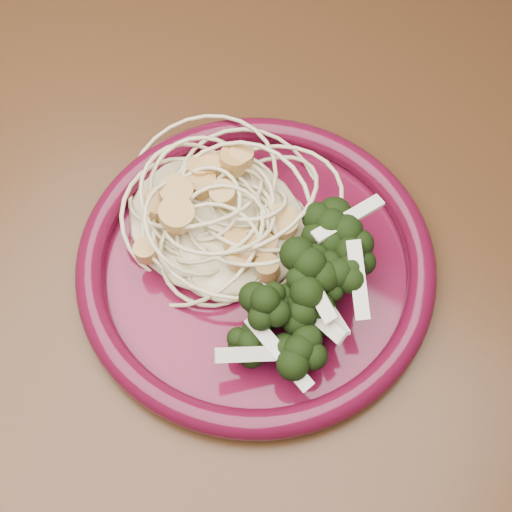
{
  "coord_description": "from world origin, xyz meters",
  "views": [
    {
      "loc": [
        0.18,
        -0.25,
        1.24
      ],
      "look_at": [
        0.05,
        -0.02,
        0.77
      ],
      "focal_mm": 50.0,
      "sensor_mm": 36.0,
      "label": 1
    }
  ],
  "objects": [
    {
      "name": "dinner_plate",
      "position": [
        0.05,
        -0.02,
        0.76
      ],
      "size": [
        0.35,
        0.35,
        0.02
      ],
      "rotation": [
        0.0,
        0.0,
        -0.33
      ],
      "color": "#510B21",
      "rests_on": "dining_table"
    },
    {
      "name": "broccoli_pile",
      "position": [
        0.11,
        -0.04,
        0.78
      ],
      "size": [
        0.13,
        0.16,
        0.05
      ],
      "primitive_type": "ellipsoid",
      "rotation": [
        0.0,
        0.0,
        -0.33
      ],
      "color": "black",
      "rests_on": "dinner_plate"
    },
    {
      "name": "dining_table",
      "position": [
        0.0,
        0.0,
        0.65
      ],
      "size": [
        1.2,
        0.8,
        0.75
      ],
      "color": "#472814",
      "rests_on": "ground"
    },
    {
      "name": "spaghetti_pile",
      "position": [
        0.01,
        -0.01,
        0.77
      ],
      "size": [
        0.18,
        0.17,
        0.03
      ],
      "primitive_type": "ellipsoid",
      "rotation": [
        0.0,
        0.0,
        -0.33
      ],
      "color": "beige",
      "rests_on": "dinner_plate"
    },
    {
      "name": "onion_garnish",
      "position": [
        0.11,
        -0.04,
        0.81
      ],
      "size": [
        0.09,
        0.1,
        0.05
      ],
      "primitive_type": null,
      "rotation": [
        0.0,
        0.0,
        -0.33
      ],
      "color": "beige",
      "rests_on": "broccoli_pile"
    },
    {
      "name": "scallop_cluster",
      "position": [
        0.01,
        -0.01,
        0.81
      ],
      "size": [
        0.16,
        0.16,
        0.04
      ],
      "primitive_type": null,
      "rotation": [
        0.0,
        0.0,
        -0.33
      ],
      "color": "tan",
      "rests_on": "spaghetti_pile"
    }
  ]
}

